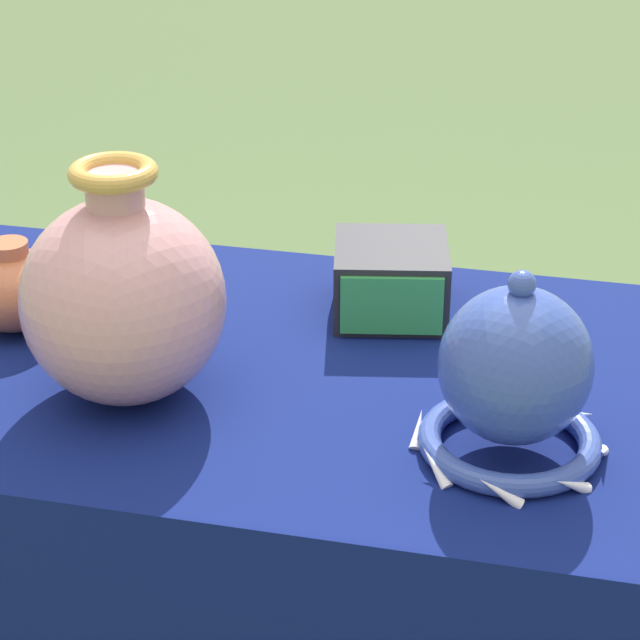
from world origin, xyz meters
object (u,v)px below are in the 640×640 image
(mosaic_tile_box, at_px, (391,280))
(cup_wide_slate, at_px, (131,279))
(vase_dome_bell, at_px, (514,380))
(jar_round_terracotta, at_px, (13,289))
(vase_tall_bulbous, at_px, (123,298))

(mosaic_tile_box, xyz_separation_m, cup_wide_slate, (-0.28, -0.08, 0.01))
(vase_dome_bell, height_order, jar_round_terracotta, vase_dome_bell)
(vase_dome_bell, xyz_separation_m, cup_wide_slate, (-0.44, 0.18, -0.03))
(vase_tall_bulbous, xyz_separation_m, vase_dome_bell, (0.38, -0.02, -0.03))
(vase_tall_bulbous, xyz_separation_m, mosaic_tile_box, (0.22, 0.24, -0.07))
(cup_wide_slate, bearing_deg, jar_round_terracotta, -157.31)
(mosaic_tile_box, bearing_deg, vase_dome_bell, -69.49)
(vase_tall_bulbous, relative_size, cup_wide_slate, 2.40)
(jar_round_terracotta, bearing_deg, vase_tall_bulbous, -32.27)
(vase_tall_bulbous, relative_size, jar_round_terracotta, 2.15)
(vase_dome_bell, bearing_deg, jar_round_terracotta, 166.68)
(vase_dome_bell, distance_m, jar_round_terracotta, 0.58)
(vase_dome_bell, bearing_deg, mosaic_tile_box, 121.51)
(vase_tall_bulbous, relative_size, vase_dome_bell, 1.29)
(mosaic_tile_box, height_order, jar_round_terracotta, jar_round_terracotta)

